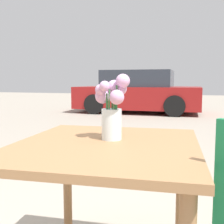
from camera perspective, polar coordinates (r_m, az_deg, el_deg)
name	(u,v)px	position (r m, az deg, el deg)	size (l,w,h in m)	color
table_front	(106,167)	(1.24, -1.16, -11.14)	(0.86, 0.92, 0.72)	#9E7047
flower_vase	(112,109)	(1.26, 0.02, 0.66)	(0.16, 0.14, 0.30)	silver
parked_car	(138,93)	(8.98, 5.37, 3.94)	(3.90, 2.06, 1.32)	maroon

